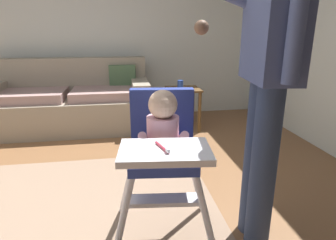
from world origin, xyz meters
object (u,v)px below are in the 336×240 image
at_px(couch, 72,102).
at_px(high_chair, 163,141).
at_px(adult_standing, 267,78).
at_px(side_table, 183,99).
at_px(sippy_cup, 180,84).

relative_size(couch, high_chair, 2.12).
distance_m(high_chair, adult_standing, 0.64).
relative_size(adult_standing, side_table, 3.26).
relative_size(couch, sippy_cup, 19.37).
xyz_separation_m(high_chair, sippy_cup, (0.50, 1.98, -0.05)).
distance_m(high_chair, sippy_cup, 2.04).
distance_m(adult_standing, sippy_cup, 2.08).
bearing_deg(side_table, high_chair, -105.18).
relative_size(high_chair, adult_standing, 0.54).
distance_m(couch, side_table, 1.41).
height_order(adult_standing, side_table, adult_standing).
bearing_deg(high_chair, side_table, 171.12).
height_order(couch, adult_standing, adult_standing).
relative_size(couch, side_table, 3.73).
distance_m(couch, sippy_cup, 1.39).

